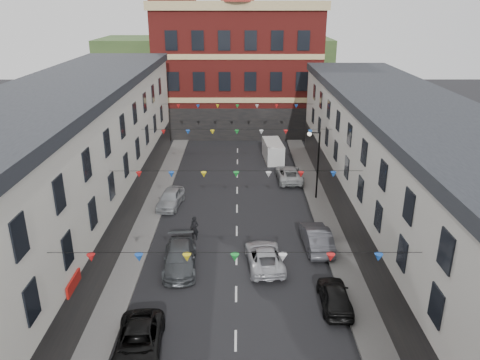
{
  "coord_description": "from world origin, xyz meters",
  "views": [
    {
      "loc": [
        0.18,
        -23.04,
        15.96
      ],
      "look_at": [
        0.25,
        9.24,
        3.59
      ],
      "focal_mm": 35.0,
      "sensor_mm": 36.0,
      "label": 1
    }
  ],
  "objects_px": {
    "car_left_d": "(180,257)",
    "moving_car": "(264,256)",
    "car_right_f": "(289,174)",
    "car_left_c": "(138,342)",
    "car_right_e": "(317,238)",
    "white_van": "(273,151)",
    "street_lamp": "(315,156)",
    "pedestrian": "(194,228)",
    "car_left_e": "(171,198)",
    "car_right_d": "(335,296)"
  },
  "relations": [
    {
      "from": "car_left_d",
      "to": "moving_car",
      "type": "relative_size",
      "value": 1.05
    },
    {
      "from": "car_left_d",
      "to": "car_right_f",
      "type": "relative_size",
      "value": 1.02
    },
    {
      "from": "car_left_c",
      "to": "car_right_e",
      "type": "bearing_deg",
      "value": 41.79
    },
    {
      "from": "white_van",
      "to": "car_right_f",
      "type": "bearing_deg",
      "value": -84.44
    },
    {
      "from": "street_lamp",
      "to": "pedestrian",
      "type": "distance_m",
      "value": 12.38
    },
    {
      "from": "car_left_c",
      "to": "car_right_f",
      "type": "xyz_separation_m",
      "value": [
        9.57,
        23.32,
        0.02
      ]
    },
    {
      "from": "street_lamp",
      "to": "car_right_f",
      "type": "bearing_deg",
      "value": 110.38
    },
    {
      "from": "car_left_e",
      "to": "car_right_d",
      "type": "bearing_deg",
      "value": -43.91
    },
    {
      "from": "moving_car",
      "to": "car_right_e",
      "type": "bearing_deg",
      "value": -153.07
    },
    {
      "from": "street_lamp",
      "to": "car_left_c",
      "type": "xyz_separation_m",
      "value": [
        -11.21,
        -18.9,
        -3.24
      ]
    },
    {
      "from": "street_lamp",
      "to": "moving_car",
      "type": "bearing_deg",
      "value": -113.67
    },
    {
      "from": "white_van",
      "to": "pedestrian",
      "type": "xyz_separation_m",
      "value": [
        -6.8,
        -17.87,
        -0.15
      ]
    },
    {
      "from": "car_right_f",
      "to": "moving_car",
      "type": "relative_size",
      "value": 1.03
    },
    {
      "from": "car_right_d",
      "to": "white_van",
      "type": "bearing_deg",
      "value": -85.34
    },
    {
      "from": "car_left_c",
      "to": "car_left_d",
      "type": "distance_m",
      "value": 7.91
    },
    {
      "from": "car_right_d",
      "to": "pedestrian",
      "type": "relative_size",
      "value": 2.29
    },
    {
      "from": "car_right_d",
      "to": "pedestrian",
      "type": "height_order",
      "value": "pedestrian"
    },
    {
      "from": "car_right_f",
      "to": "street_lamp",
      "type": "bearing_deg",
      "value": 108.79
    },
    {
      "from": "car_left_e",
      "to": "car_right_f",
      "type": "height_order",
      "value": "car_left_e"
    },
    {
      "from": "car_left_c",
      "to": "moving_car",
      "type": "height_order",
      "value": "car_left_c"
    },
    {
      "from": "car_left_c",
      "to": "car_right_d",
      "type": "height_order",
      "value": "car_right_d"
    },
    {
      "from": "moving_car",
      "to": "car_right_f",
      "type": "bearing_deg",
      "value": -106.75
    },
    {
      "from": "car_right_d",
      "to": "car_left_c",
      "type": "bearing_deg",
      "value": 21.08
    },
    {
      "from": "street_lamp",
      "to": "moving_car",
      "type": "xyz_separation_m",
      "value": [
        -4.75,
        -10.84,
        -3.24
      ]
    },
    {
      "from": "car_left_e",
      "to": "pedestrian",
      "type": "relative_size",
      "value": 2.42
    },
    {
      "from": "car_left_d",
      "to": "car_right_e",
      "type": "height_order",
      "value": "car_right_e"
    },
    {
      "from": "car_right_d",
      "to": "street_lamp",
      "type": "bearing_deg",
      "value": -93.08
    },
    {
      "from": "white_van",
      "to": "car_left_e",
      "type": "bearing_deg",
      "value": -132.24
    },
    {
      "from": "car_right_d",
      "to": "car_right_e",
      "type": "xyz_separation_m",
      "value": [
        0.0,
        6.65,
        0.1
      ]
    },
    {
      "from": "car_right_e",
      "to": "moving_car",
      "type": "relative_size",
      "value": 1.0
    },
    {
      "from": "street_lamp",
      "to": "car_right_d",
      "type": "xyz_separation_m",
      "value": [
        -1.05,
        -15.17,
        -3.22
      ]
    },
    {
      "from": "white_van",
      "to": "street_lamp",
      "type": "bearing_deg",
      "value": -80.08
    },
    {
      "from": "car_right_d",
      "to": "moving_car",
      "type": "relative_size",
      "value": 0.84
    },
    {
      "from": "car_left_d",
      "to": "pedestrian",
      "type": "relative_size",
      "value": 2.87
    },
    {
      "from": "car_right_e",
      "to": "street_lamp",
      "type": "bearing_deg",
      "value": -99.73
    },
    {
      "from": "street_lamp",
      "to": "car_left_c",
      "type": "bearing_deg",
      "value": -120.67
    },
    {
      "from": "car_right_f",
      "to": "white_van",
      "type": "distance_m",
      "value": 6.29
    },
    {
      "from": "car_right_d",
      "to": "white_van",
      "type": "distance_m",
      "value": 25.82
    },
    {
      "from": "car_right_f",
      "to": "car_left_d",
      "type": "bearing_deg",
      "value": 59.61
    },
    {
      "from": "car_right_f",
      "to": "pedestrian",
      "type": "relative_size",
      "value": 2.8
    },
    {
      "from": "white_van",
      "to": "pedestrian",
      "type": "bearing_deg",
      "value": -115.46
    },
    {
      "from": "car_left_e",
      "to": "moving_car",
      "type": "distance_m",
      "value": 11.88
    },
    {
      "from": "car_left_c",
      "to": "car_left_d",
      "type": "xyz_separation_m",
      "value": [
        1.06,
        7.84,
        0.06
      ]
    },
    {
      "from": "car_right_d",
      "to": "car_right_f",
      "type": "height_order",
      "value": "car_right_d"
    },
    {
      "from": "street_lamp",
      "to": "pedestrian",
      "type": "height_order",
      "value": "street_lamp"
    },
    {
      "from": "car_left_d",
      "to": "pedestrian",
      "type": "xyz_separation_m",
      "value": [
        0.6,
        3.8,
        0.15
      ]
    },
    {
      "from": "street_lamp",
      "to": "car_right_f",
      "type": "relative_size",
      "value": 1.23
    },
    {
      "from": "car_right_e",
      "to": "car_right_f",
      "type": "height_order",
      "value": "car_right_e"
    },
    {
      "from": "street_lamp",
      "to": "car_left_e",
      "type": "xyz_separation_m",
      "value": [
        -12.05,
        -1.47,
        -3.18
      ]
    },
    {
      "from": "car_left_d",
      "to": "white_van",
      "type": "xyz_separation_m",
      "value": [
        7.4,
        21.67,
        0.29
      ]
    }
  ]
}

